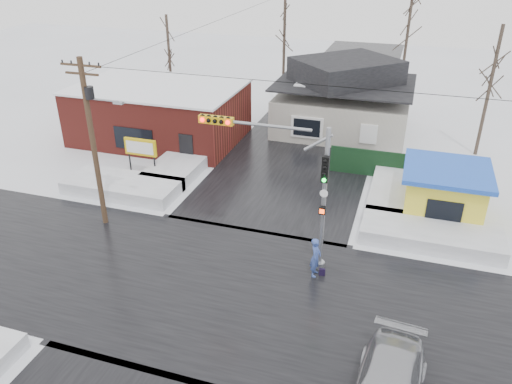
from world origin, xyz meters
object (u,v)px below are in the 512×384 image
(traffic_signal, at_px, (290,177))
(pedestrian, at_px, (316,258))
(marquee_sign, at_px, (141,148))
(kiosk, at_px, (444,192))
(utility_pole, at_px, (93,135))

(traffic_signal, height_order, pedestrian, traffic_signal)
(marquee_sign, bearing_deg, kiosk, 1.55)
(utility_pole, relative_size, pedestrian, 4.64)
(traffic_signal, distance_m, pedestrian, 3.92)
(utility_pole, distance_m, pedestrian, 12.61)
(utility_pole, relative_size, marquee_sign, 3.53)
(traffic_signal, bearing_deg, pedestrian, -23.45)
(traffic_signal, relative_size, pedestrian, 3.61)
(traffic_signal, xyz_separation_m, marquee_sign, (-11.43, 6.53, -2.62))
(marquee_sign, distance_m, kiosk, 18.51)
(utility_pole, relative_size, kiosk, 1.96)
(traffic_signal, xyz_separation_m, kiosk, (7.07, 7.03, -3.08))
(marquee_sign, height_order, kiosk, kiosk)
(marquee_sign, xyz_separation_m, pedestrian, (12.92, -7.17, -0.95))
(utility_pole, xyz_separation_m, pedestrian, (11.85, -1.18, -4.14))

